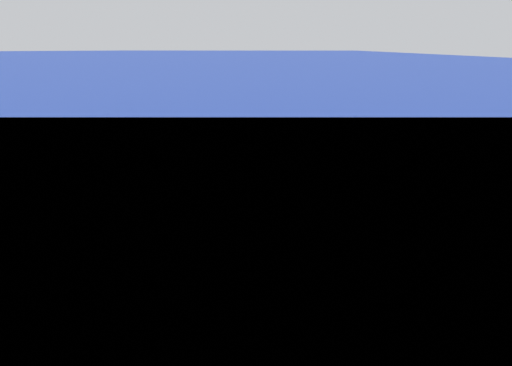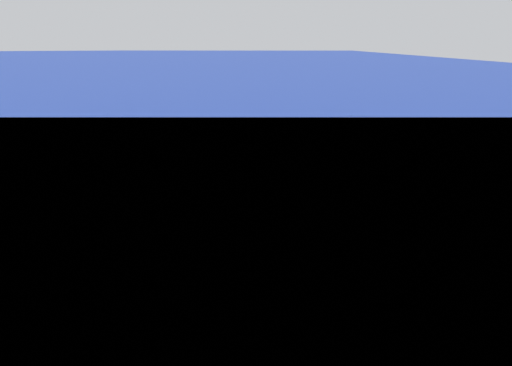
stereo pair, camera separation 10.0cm
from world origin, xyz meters
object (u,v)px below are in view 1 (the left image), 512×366
Objects in this scene: cargo_van_parked_right at (48,175)px; pedestrian_pink_side at (302,157)px; shopping_cart_vendor at (273,199)px; hand_dolly_boxes at (235,191)px; pedestrian_black_side at (342,148)px.

pedestrian_pink_side is at bearing -178.26° from cargo_van_parked_right.
cargo_van_parked_right reaches higher than shopping_cart_vendor.
hand_dolly_boxes is 2.20m from pedestrian_black_side.
pedestrian_black_side is (-1.28, -0.04, 1.02)m from shopping_cart_vendor.
hand_dolly_boxes is 0.63× the size of pedestrian_pink_side.
shopping_cart_vendor is at bearing 1.90° from pedestrian_black_side.
cargo_van_parked_right is at bearing 14.56° from shopping_cart_vendor.
shopping_cart_vendor is at bearing -172.90° from hand_dolly_boxes.
shopping_cart_vendor is 0.77m from hand_dolly_boxes.
pedestrian_pink_side reaches higher than hand_dolly_boxes.
pedestrian_pink_side is (-0.57, 0.90, 1.02)m from shopping_cart_vendor.
hand_dolly_boxes is 1.76m from pedestrian_pink_side.
pedestrian_pink_side is (-4.58, -0.14, 0.41)m from cargo_van_parked_right.
pedestrian_black_side is (-0.72, -0.95, 0.00)m from pedestrian_pink_side.
hand_dolly_boxes is at bearing 3.82° from pedestrian_black_side.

